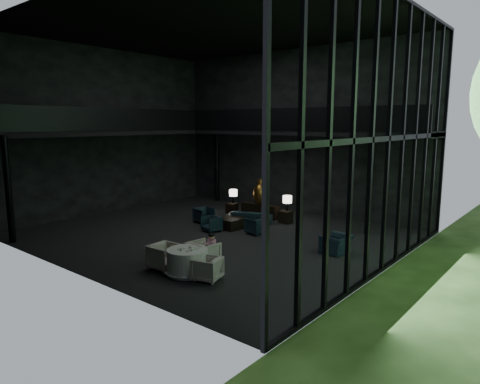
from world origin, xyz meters
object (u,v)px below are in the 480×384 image
Objects in this scene: table_lamp_left at (233,193)px; window_armchair at (336,242)px; lounge_armchair_south at (212,224)px; dining_chair_west at (165,254)px; console at (260,211)px; lounge_armchair_east at (256,225)px; dining_chair_north at (203,251)px; side_table_right at (286,217)px; sofa at (249,215)px; bronze_urn at (260,194)px; table_lamp_right at (287,200)px; dining_table at (187,263)px; lounge_armchair_west at (204,215)px; side_table_left at (232,208)px; child at (212,243)px; coffee_table at (230,223)px; dining_chair_east at (207,268)px.

table_lamp_left reaches higher than window_armchair.
lounge_armchair_south is 4.74m from dining_chair_west.
table_lamp_left reaches higher than lounge_armchair_south.
lounge_armchair_east is at bearing -56.04° from console.
lounge_armchair_south is 0.65× the size of dining_chair_north.
lounge_armchair_south is (-1.52, -3.23, 0.04)m from side_table_right.
lounge_armchair_east is (1.74, -2.58, 0.03)m from console.
dining_chair_west is (1.70, -6.36, 0.10)m from sofa.
bronze_urn is at bearing 173.00° from side_table_right.
sofa is 3.05× the size of lounge_armchair_south.
side_table_right is at bearing -90.00° from table_lamp_right.
lounge_armchair_east is at bearing 1.44° from dining_chair_west.
window_armchair is (3.85, -2.69, 0.12)m from side_table_right.
dining_table is at bearing -24.44° from window_armchair.
dining_table reaches higher than lounge_armchair_south.
lounge_armchair_west is (-2.88, -2.29, 0.10)m from side_table_right.
side_table_left is 0.54× the size of dining_chair_north.
window_armchair reaches higher than lounge_armchair_west.
console reaches higher than side_table_left.
side_table_left is 0.54× the size of dining_chair_west.
table_lamp_right is 4.80m from window_armchair.
bronze_urn is 7.26m from child.
dining_chair_west reaches higher than console.
table_lamp_left is 1.12× the size of child.
lounge_armchair_east is (3.02, -0.07, -0.02)m from lounge_armchair_west.
dining_chair_north is (1.09, -4.18, 0.12)m from lounge_armchair_east.
coffee_table is at bearing 87.15° from lounge_armchair_south.
sofa is at bearing -72.93° from bronze_urn.
dining_table is at bearing 22.44° from lounge_armchair_east.
coffee_table is at bearing -161.64° from dining_chair_east.
lounge_armchair_south is at bearing -115.06° from lounge_armchair_west.
console is 2.82× the size of dining_chair_east.
table_lamp_left is 0.67× the size of coffee_table.
console is 3.25× the size of lounge_armchair_south.
table_lamp_left reaches higher than side_table_right.
window_armchair is at bearing 62.00° from dining_table.
dining_chair_west is at bearing 50.19° from child.
dining_table is (4.57, -7.39, 0.07)m from side_table_left.
side_table_right is 0.40× the size of dining_table.
lounge_armchair_west is 1.04× the size of dining_chair_east.
dining_chair_west reaches higher than dining_table.
side_table_left is 8.69m from dining_table.
dining_table is (2.97, -7.58, 0.01)m from console.
dining_chair_east is (3.38, -6.23, -0.01)m from sofa.
child is (-0.75, 0.98, 0.39)m from dining_chair_east.
dining_chair_north reaches higher than lounge_armchair_west.
dining_chair_north is 1.20m from dining_chair_west.
table_lamp_left is 0.71× the size of dining_chair_north.
dining_table is (1.37, -7.36, 0.06)m from side_table_right.
child is at bearing -138.03° from dining_chair_north.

